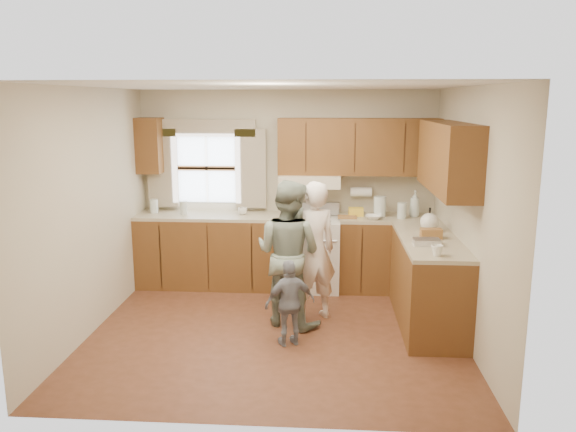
# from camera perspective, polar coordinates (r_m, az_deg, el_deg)

# --- Properties ---
(room) EXTENTS (3.80, 3.80, 3.80)m
(room) POSITION_cam_1_polar(r_m,az_deg,el_deg) (5.61, -1.30, 0.19)
(room) COLOR #502B18
(room) RESTS_ON ground
(kitchen_fixtures) EXTENTS (3.80, 2.25, 2.15)m
(kitchen_fixtures) POSITION_cam_1_polar(r_m,az_deg,el_deg) (6.73, 4.77, -1.50)
(kitchen_fixtures) COLOR #40260D
(kitchen_fixtures) RESTS_ON ground
(stove) EXTENTS (0.76, 0.67, 1.07)m
(stove) POSITION_cam_1_polar(r_m,az_deg,el_deg) (7.17, 2.16, -3.70)
(stove) COLOR silver
(stove) RESTS_ON ground
(woman_left) EXTENTS (0.66, 0.57, 1.53)m
(woman_left) POSITION_cam_1_polar(r_m,az_deg,el_deg) (6.09, 2.49, -3.58)
(woman_left) COLOR white
(woman_left) RESTS_ON ground
(woman_right) EXTENTS (0.94, 0.86, 1.56)m
(woman_right) POSITION_cam_1_polar(r_m,az_deg,el_deg) (5.94, 0.01, -3.81)
(woman_right) COLOR #234032
(woman_right) RESTS_ON ground
(child) EXTENTS (0.55, 0.39, 0.86)m
(child) POSITION_cam_1_polar(r_m,az_deg,el_deg) (5.53, 0.21, -8.83)
(child) COLOR gray
(child) RESTS_ON ground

